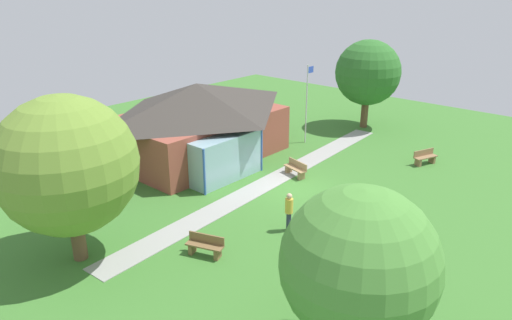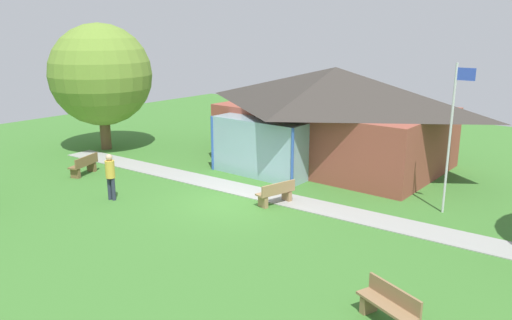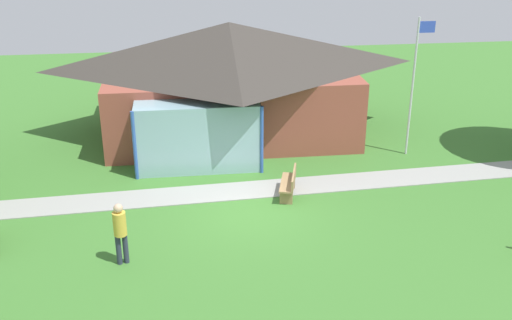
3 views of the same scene
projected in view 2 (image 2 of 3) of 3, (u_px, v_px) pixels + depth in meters
name	position (u px, v px, depth m)	size (l,w,h in m)	color
ground_plane	(231.00, 203.00, 18.29)	(44.00, 44.00, 0.00)	#3D752D
pavilion	(331.00, 114.00, 23.03)	(10.55, 8.07, 4.45)	brown
footpath	(256.00, 193.00, 19.37)	(22.04, 1.30, 0.03)	#999993
flagpole	(452.00, 132.00, 16.63)	(0.64, 0.08, 5.09)	silver
bench_lawn_far_right	(389.00, 307.00, 10.77)	(1.56, 0.95, 0.84)	olive
bench_mid_left	(84.00, 166.00, 21.69)	(0.93, 1.56, 0.84)	brown
bench_rear_near_path	(276.00, 194.00, 18.06)	(0.80, 1.56, 0.84)	#9E7A51
visitor_strolling_lawn	(110.00, 173.00, 18.37)	(0.34, 0.34, 1.74)	#2D3347
tree_west_hedge	(101.00, 75.00, 25.42)	(5.12, 5.12, 6.41)	brown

